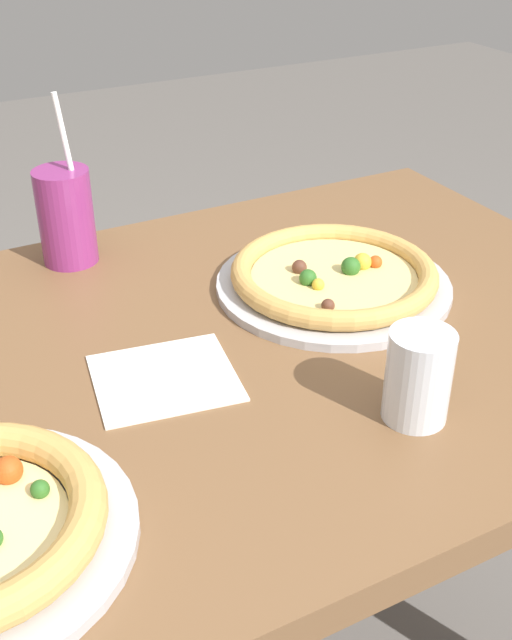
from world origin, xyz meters
name	(u,v)px	position (x,y,z in m)	size (l,w,h in m)	color
dining_table	(229,421)	(0.00, 0.00, 0.63)	(1.15, 0.78, 0.75)	brown
pizza_far	(334,277)	(0.19, 0.05, 0.77)	(0.32, 0.32, 0.04)	#B7B7BC
drink_cup_colored	(66,216)	(-0.10, 0.31, 0.82)	(0.08, 0.08, 0.25)	#8C2D72
water_cup_clear	(418,375)	(0.11, -0.23, 0.80)	(0.07, 0.07, 0.10)	silver
paper_napkin	(165,378)	(-0.10, -0.04, 0.75)	(0.16, 0.14, 0.00)	white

